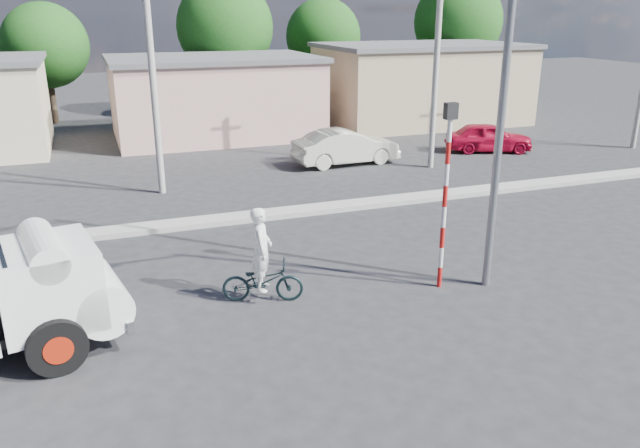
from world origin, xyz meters
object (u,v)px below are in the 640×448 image
object	(u,v)px
cyclist	(262,262)
car_red	(489,137)
bicycle	(263,281)
traffic_pole	(446,181)
streetlight	(499,74)
car_cream	(346,147)

from	to	relation	value
cyclist	car_red	world-z (taller)	cyclist
bicycle	traffic_pole	bearing A→B (deg)	-81.16
streetlight	bicycle	bearing A→B (deg)	168.64
cyclist	streetlight	size ratio (longest dim) A/B	0.21
bicycle	streetlight	distance (m)	6.86
streetlight	cyclist	bearing A→B (deg)	168.64
cyclist	traffic_pole	distance (m)	4.52
streetlight	traffic_pole	bearing A→B (deg)	162.27
cyclist	car_cream	distance (m)	13.42
car_cream	car_red	size ratio (longest dim) A/B	1.15
bicycle	cyclist	size ratio (longest dim) A/B	0.95
cyclist	car_red	xyz separation A→B (m)	(14.01, 11.55, -0.29)
cyclist	car_red	bearing A→B (deg)	-31.79
car_cream	traffic_pole	distance (m)	12.69
car_cream	traffic_pole	xyz separation A→B (m)	(-2.70, -12.26, 1.85)
car_cream	streetlight	size ratio (longest dim) A/B	0.50
car_red	traffic_pole	xyz separation A→B (m)	(-9.86, -12.27, 1.93)
bicycle	traffic_pole	xyz separation A→B (m)	(4.15, -0.72, 2.12)
traffic_pole	streetlight	xyz separation A→B (m)	(0.94, -0.30, 2.37)
car_cream	traffic_pole	size ratio (longest dim) A/B	1.03
cyclist	car_red	size ratio (longest dim) A/B	0.49
car_cream	car_red	distance (m)	7.16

